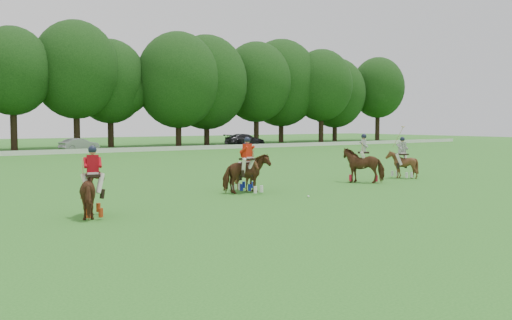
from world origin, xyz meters
TOP-DOWN VIEW (x-y plane):
  - ground at (0.00, 0.00)m, footprint 180.00×180.00m
  - tree_line at (0.26, 48.05)m, footprint 117.98×14.32m
  - boundary_rail at (0.00, 38.00)m, footprint 120.00×0.10m
  - car_mid at (5.02, 42.50)m, footprint 4.17×2.26m
  - car_right at (25.39, 42.50)m, footprint 5.33×2.52m
  - polo_red_a at (-7.38, 2.18)m, footprint 1.29×1.97m
  - polo_red_b at (-0.07, 4.34)m, footprint 1.96×1.79m
  - polo_red_c at (0.33, 4.99)m, footprint 1.69×1.71m
  - polo_stripe_a at (7.07, 4.63)m, footprint 2.07×2.09m
  - polo_stripe_b at (10.24, 4.93)m, footprint 1.33×1.46m
  - polo_ball at (1.17, 1.85)m, footprint 0.09×0.09m

SIDE VIEW (x-z plane):
  - ground at x=0.00m, z-range 0.00..0.00m
  - polo_ball at x=1.17m, z-range 0.00..0.09m
  - boundary_rail at x=0.00m, z-range 0.00..0.44m
  - car_mid at x=5.02m, z-range 0.00..1.30m
  - car_right at x=25.39m, z-range 0.00..1.50m
  - polo_red_c at x=0.33m, z-range -0.32..1.82m
  - polo_stripe_b at x=10.24m, z-range -0.59..2.15m
  - polo_red_a at x=-7.38m, z-range -0.32..1.93m
  - polo_red_b at x=-0.07m, z-range -0.33..2.04m
  - polo_stripe_a at x=7.07m, z-range -0.32..2.08m
  - tree_line at x=0.26m, z-range 0.86..15.60m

